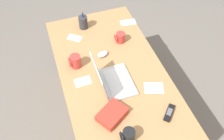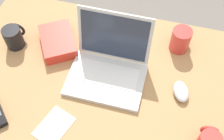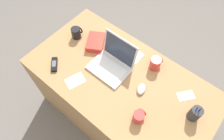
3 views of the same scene
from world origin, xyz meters
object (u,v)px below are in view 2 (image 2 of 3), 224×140
(coffee_mug_tall, at_px, (14,37))
(computer_mouse, at_px, (181,91))
(laptop, at_px, (109,65))
(snack_bag, at_px, (58,41))
(coffee_mug_white, at_px, (181,39))

(coffee_mug_tall, bearing_deg, computer_mouse, -5.24)
(laptop, bearing_deg, computer_mouse, -5.30)
(snack_bag, bearing_deg, laptop, -17.77)
(laptop, height_order, snack_bag, laptop)
(computer_mouse, xyz_separation_m, snack_bag, (-0.56, 0.11, 0.01))
(laptop, xyz_separation_m, computer_mouse, (0.30, -0.03, -0.03))
(laptop, bearing_deg, coffee_mug_tall, 174.80)
(coffee_mug_white, relative_size, coffee_mug_tall, 1.10)
(computer_mouse, height_order, snack_bag, snack_bag)
(coffee_mug_white, height_order, snack_bag, coffee_mug_white)
(laptop, relative_size, coffee_mug_white, 2.89)
(computer_mouse, bearing_deg, coffee_mug_white, 80.32)
(coffee_mug_tall, relative_size, snack_bag, 0.50)
(computer_mouse, distance_m, coffee_mug_white, 0.24)
(computer_mouse, height_order, coffee_mug_tall, coffee_mug_tall)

